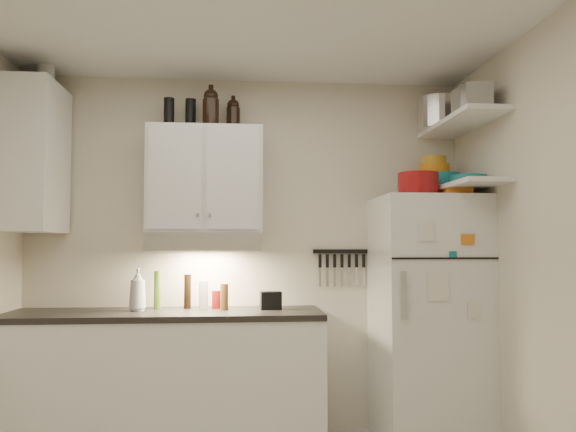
{
  "coord_description": "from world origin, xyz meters",
  "views": [
    {
      "loc": [
        -0.07,
        -2.66,
        1.35
      ],
      "look_at": [
        0.25,
        0.9,
        1.55
      ],
      "focal_mm": 35.0,
      "sensor_mm": 36.0,
      "label": 1
    }
  ],
  "objects": [
    {
      "name": "back_wall",
      "position": [
        0.0,
        1.51,
        1.3
      ],
      "size": [
        3.2,
        0.02,
        2.6
      ],
      "primitive_type": "cube",
      "color": "beige",
      "rests_on": "ground"
    },
    {
      "name": "right_wall",
      "position": [
        1.61,
        0.0,
        1.3
      ],
      "size": [
        0.02,
        3.0,
        2.6
      ],
      "primitive_type": "cube",
      "color": "beige",
      "rests_on": "ground"
    },
    {
      "name": "base_cabinet",
      "position": [
        -0.55,
        1.2,
        0.44
      ],
      "size": [
        2.1,
        0.6,
        0.88
      ],
      "primitive_type": "cube",
      "color": "white",
      "rests_on": "floor"
    },
    {
      "name": "countertop",
      "position": [
        -0.55,
        1.2,
        0.9
      ],
      "size": [
        2.1,
        0.62,
        0.04
      ],
      "primitive_type": "cube",
      "color": "black",
      "rests_on": "base_cabinet"
    },
    {
      "name": "upper_cabinet",
      "position": [
        -0.3,
        1.33,
        1.83
      ],
      "size": [
        0.8,
        0.33,
        0.75
      ],
      "primitive_type": "cube",
      "color": "white",
      "rests_on": "back_wall"
    },
    {
      "name": "side_cabinet",
      "position": [
        -1.44,
        1.2,
        1.95
      ],
      "size": [
        0.33,
        0.55,
        1.0
      ],
      "primitive_type": "cube",
      "color": "white",
      "rests_on": "left_wall"
    },
    {
      "name": "range_hood",
      "position": [
        -0.3,
        1.27,
        1.39
      ],
      "size": [
        0.76,
        0.46,
        0.12
      ],
      "primitive_type": "cube",
      "color": "silver",
      "rests_on": "back_wall"
    },
    {
      "name": "fridge",
      "position": [
        1.25,
        1.16,
        0.85
      ],
      "size": [
        0.7,
        0.68,
        1.7
      ],
      "primitive_type": "cube",
      "color": "white",
      "rests_on": "floor"
    },
    {
      "name": "shelf_hi",
      "position": [
        1.45,
        1.02,
        2.2
      ],
      "size": [
        0.3,
        0.95,
        0.03
      ],
      "primitive_type": "cube",
      "color": "white",
      "rests_on": "right_wall"
    },
    {
      "name": "shelf_lo",
      "position": [
        1.45,
        1.02,
        1.76
      ],
      "size": [
        0.3,
        0.95,
        0.03
      ],
      "primitive_type": "cube",
      "color": "white",
      "rests_on": "right_wall"
    },
    {
      "name": "knife_strip",
      "position": [
        0.7,
        1.49,
        1.32
      ],
      "size": [
        0.42,
        0.02,
        0.03
      ],
      "primitive_type": "cube",
      "color": "black",
      "rests_on": "back_wall"
    },
    {
      "name": "dutch_oven",
      "position": [
        1.17,
        1.09,
        1.78
      ],
      "size": [
        0.34,
        0.34,
        0.16
      ],
      "primitive_type": "cylinder",
      "rotation": [
        0.0,
        0.0,
        0.24
      ],
      "color": "maroon",
      "rests_on": "fridge"
    },
    {
      "name": "book_stack",
      "position": [
        1.41,
        1.01,
        1.74
      ],
      "size": [
        0.21,
        0.24,
        0.07
      ],
      "primitive_type": "cube",
      "rotation": [
        0.0,
        0.0,
        -0.16
      ],
      "color": "orange",
      "rests_on": "fridge"
    },
    {
      "name": "spice_jar",
      "position": [
        1.25,
        1.06,
        1.75
      ],
      "size": [
        0.08,
        0.08,
        0.11
      ],
      "primitive_type": "cylinder",
      "rotation": [
        0.0,
        0.0,
        0.33
      ],
      "color": "silver",
      "rests_on": "fridge"
    },
    {
      "name": "stock_pot",
      "position": [
        1.4,
        1.29,
        2.33
      ],
      "size": [
        0.41,
        0.41,
        0.23
      ],
      "primitive_type": "cylinder",
      "rotation": [
        0.0,
        0.0,
        -0.38
      ],
      "color": "silver",
      "rests_on": "shelf_hi"
    },
    {
      "name": "tin_a",
      "position": [
        1.48,
        0.91,
        2.31
      ],
      "size": [
        0.2,
        0.18,
        0.2
      ],
      "primitive_type": "cube",
      "rotation": [
        0.0,
        0.0,
        0.03
      ],
      "color": "#AAAAAD",
      "rests_on": "shelf_hi"
    },
    {
      "name": "tin_b",
      "position": [
        1.44,
        0.72,
        2.3
      ],
      "size": [
        0.19,
        0.19,
        0.16
      ],
      "primitive_type": "cube",
      "rotation": [
        0.0,
        0.0,
        -0.17
      ],
      "color": "#AAAAAD",
      "rests_on": "shelf_hi"
    },
    {
      "name": "bowl_teal",
      "position": [
        1.41,
        1.3,
        1.83
      ],
      "size": [
        0.28,
        0.28,
        0.11
      ],
      "primitive_type": "cylinder",
      "color": "#16737D",
      "rests_on": "shelf_lo"
    },
    {
      "name": "bowl_orange",
      "position": [
        1.36,
        1.3,
        1.92
      ],
      "size": [
        0.22,
        0.22,
        0.07
      ],
      "primitive_type": "cylinder",
      "color": "orange",
      "rests_on": "bowl_teal"
    },
    {
      "name": "bowl_yellow",
      "position": [
        1.36,
        1.3,
        1.98
      ],
      "size": [
        0.18,
        0.18,
        0.06
      ],
      "primitive_type": "cylinder",
      "color": "#BA8720",
      "rests_on": "bowl_orange"
    },
    {
      "name": "plates",
      "position": [
        1.48,
        0.98,
        1.8
      ],
      "size": [
        0.26,
        0.26,
        0.06
      ],
      "primitive_type": "cylinder",
      "rotation": [
        0.0,
        0.0,
        0.07
      ],
      "color": "#16737D",
      "rests_on": "shelf_lo"
    },
    {
      "name": "growler_a",
      "position": [
        -0.26,
        1.26,
        2.33
      ],
      "size": [
        0.13,
        0.13,
        0.27
      ],
      "primitive_type": null,
      "rotation": [
        0.0,
        0.0,
        -0.15
      ],
      "color": "black",
      "rests_on": "upper_cabinet"
    },
    {
      "name": "growler_b",
      "position": [
        -0.11,
        1.39,
        2.32
      ],
      "size": [
        0.12,
        0.12,
        0.23
      ],
      "primitive_type": null,
      "rotation": [
        0.0,
        0.0,
        -0.29
      ],
      "color": "black",
      "rests_on": "upper_cabinet"
    },
    {
      "name": "thermos_a",
      "position": [
        -0.41,
        1.39,
        2.31
      ],
      "size": [
        0.08,
        0.08,
        0.22
      ],
      "primitive_type": "cylinder",
      "rotation": [
        0.0,
        0.0,
        -0.05
      ],
      "color": "black",
      "rests_on": "upper_cabinet"
    },
    {
      "name": "thermos_b",
      "position": [
        -0.56,
        1.36,
        2.31
      ],
      "size": [
        0.09,
        0.09,
        0.22
      ],
      "primitive_type": "cylinder",
      "rotation": [
        0.0,
        0.0,
        -0.25
      ],
      "color": "black",
      "rests_on": "upper_cabinet"
    },
    {
      "name": "side_jar",
      "position": [
        -1.39,
        1.27,
        2.53
      ],
      "size": [
        0.15,
        0.15,
        0.16
      ],
      "primitive_type": "cylinder",
      "rotation": [
        0.0,
        0.0,
        -0.4
      ],
      "color": "silver",
      "rests_on": "side_cabinet"
    },
    {
      "name": "soap_bottle",
      "position": [
        -0.74,
        1.24,
        1.08
      ],
      "size": [
        0.14,
        0.14,
        0.32
      ],
      "primitive_type": "imported",
      "rotation": [
        0.0,
        0.0,
        0.09
      ],
      "color": "white",
      "rests_on": "countertop"
    },
    {
      "name": "pepper_mill",
      "position": [
        -0.16,
        1.24,
        1.01
      ],
      "size": [
        0.07,
        0.07,
        0.18
      ],
      "primitive_type": "cylinder",
      "rotation": [
        0.0,
        0.0,
        -0.38
      ],
      "color": "brown",
      "rests_on": "countertop"
    },
    {
      "name": "oil_bottle",
      "position": [
        -0.63,
        1.34,
        1.05
      ],
      "size": [
        0.07,
        0.07,
        0.27
      ],
      "primitive_type": "cylinder",
      "rotation": [
        0.0,
        0.0,
        -0.43
      ],
      "color": "#486E1B",
      "rests_on": "countertop"
    },
    {
      "name": "vinegar_bottle",
      "position": [
        -0.42,
        1.35,
        1.04
      ],
      "size": [
        0.06,
        0.06,
        0.24
      ],
      "primitive_type": "cylinder",
      "rotation": [
        0.0,
        0.0,
        0.24
      ],
      "color": "black",
      "rests_on": "countertop"
    },
    {
      "name": "clear_bottle",
      "position": [
        -0.3,
        1.3,
        1.02
      ],
      "size": [
        0.07,
        0.07,
        0.2
      ],
      "primitive_type": "cylinder",
      "rotation": [
        0.0,
        0.0,
        -0.12
      ],
      "color": "silver",
      "rests_on": "countertop"
    },
    {
      "name": "red_jar",
      "position": [
        -0.22,
        1.34,
        0.98
      ],
      "size": [
        0.08,
        0.08,
        0.13
      ],
      "primitive_type": "cylinder",
      "rotation": [
        0.0,
        0.0,
        -0.42
      ],
      "color": "maroon",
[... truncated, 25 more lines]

